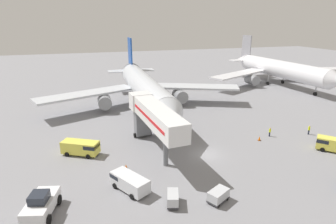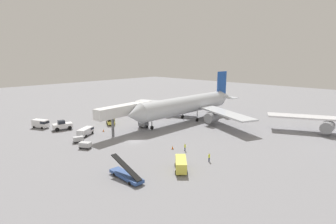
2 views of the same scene
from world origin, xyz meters
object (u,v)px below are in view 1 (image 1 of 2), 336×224
object	(u,v)px
airplane_at_gate	(144,87)
service_van_mid_left	(81,147)
baggage_cart_near_right	(218,195)
ground_crew_worker_foreground	(309,130)
ground_crew_worker_midground	(270,132)
safety_cone_alpha	(126,166)
pushback_tug	(41,204)
jet_bridge	(153,115)
baggage_cart_rear_left	(173,198)
airplane_background	(278,69)
safety_cone_bravo	(259,138)
service_van_near_left	(129,181)
service_van_mid_center	(334,144)

from	to	relation	value
airplane_at_gate	service_van_mid_left	bearing A→B (deg)	-125.55
baggage_cart_near_right	ground_crew_worker_foreground	bearing A→B (deg)	27.35
ground_crew_worker_midground	safety_cone_alpha	distance (m)	26.22
pushback_tug	ground_crew_worker_midground	world-z (taller)	pushback_tug
airplane_at_gate	service_van_mid_left	distance (m)	24.74
baggage_cart_near_right	airplane_at_gate	bearing A→B (deg)	90.36
safety_cone_alpha	airplane_at_gate	bearing A→B (deg)	72.04
jet_bridge	baggage_cart_rear_left	distance (m)	14.99
ground_crew_worker_midground	ground_crew_worker_foreground	bearing A→B (deg)	-10.54
airplane_background	baggage_cart_near_right	bearing A→B (deg)	-133.17
ground_crew_worker_midground	safety_cone_bravo	bearing A→B (deg)	-160.14
ground_crew_worker_midground	safety_cone_alpha	xyz separation A→B (m)	(-25.96, -3.66, -0.53)
service_van_near_left	airplane_at_gate	bearing A→B (deg)	74.02
jet_bridge	pushback_tug	bearing A→B (deg)	-142.55
pushback_tug	service_van_mid_center	xyz separation A→B (m)	(41.67, 2.42, -0.04)
ground_crew_worker_midground	airplane_background	world-z (taller)	airplane_background
pushback_tug	service_van_mid_left	size ratio (longest dim) A/B	0.94
airplane_at_gate	service_van_near_left	size ratio (longest dim) A/B	8.60
service_van_near_left	ground_crew_worker_midground	distance (m)	27.79
pushback_tug	service_van_mid_left	bearing A→B (deg)	72.03
baggage_cart_rear_left	airplane_background	world-z (taller)	airplane_background
safety_cone_alpha	baggage_cart_rear_left	bearing A→B (deg)	-68.52
service_van_near_left	ground_crew_worker_foreground	world-z (taller)	service_van_near_left
ground_crew_worker_foreground	safety_cone_bravo	size ratio (longest dim) A/B	2.29
jet_bridge	ground_crew_worker_midground	distance (m)	21.49
ground_crew_worker_foreground	service_van_near_left	bearing A→B (deg)	-167.74
ground_crew_worker_midground	service_van_near_left	bearing A→B (deg)	-161.84
service_van_near_left	service_van_mid_left	xyz separation A→B (m)	(-5.27, 11.30, 0.13)
jet_bridge	ground_crew_worker_midground	bearing A→B (deg)	-2.94
pushback_tug	ground_crew_worker_foreground	distance (m)	44.12
pushback_tug	baggage_cart_rear_left	xyz separation A→B (m)	(13.63, -2.53, -0.46)
airplane_at_gate	airplane_background	world-z (taller)	airplane_at_gate
ground_crew_worker_midground	airplane_background	size ratio (longest dim) A/B	0.03
service_van_mid_center	ground_crew_worker_midground	bearing A→B (deg)	125.59
airplane_at_gate	baggage_cart_rear_left	distance (m)	36.09
jet_bridge	safety_cone_bravo	size ratio (longest dim) A/B	24.01
jet_bridge	airplane_background	xyz separation A→B (m)	(49.21, 33.49, -0.82)
baggage_cart_near_right	ground_crew_worker_midground	bearing A→B (deg)	39.10
baggage_cart_rear_left	safety_cone_bravo	distance (m)	22.92
pushback_tug	service_van_mid_center	world-z (taller)	pushback_tug
service_van_mid_left	baggage_cart_rear_left	size ratio (longest dim) A/B	2.26
service_van_near_left	service_van_mid_left	size ratio (longest dim) A/B	0.94
baggage_cart_rear_left	safety_cone_alpha	xyz separation A→B (m)	(-3.67, 9.33, -0.45)
airplane_at_gate	ground_crew_worker_foreground	world-z (taller)	airplane_at_gate
service_van_near_left	airplane_background	world-z (taller)	airplane_background
pushback_tug	ground_crew_worker_midground	size ratio (longest dim) A/B	3.34
baggage_cart_near_right	safety_cone_alpha	xyz separation A→B (m)	(-8.71, 10.36, -0.45)
airplane_at_gate	ground_crew_worker_foreground	bearing A→B (deg)	-43.98
safety_cone_alpha	safety_cone_bravo	xyz separation A→B (m)	(23.20, 2.66, 0.03)
ground_crew_worker_foreground	jet_bridge	bearing A→B (deg)	175.08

